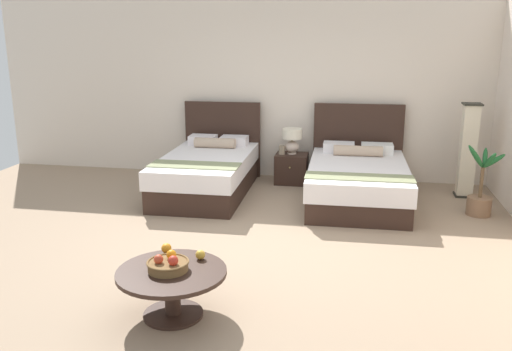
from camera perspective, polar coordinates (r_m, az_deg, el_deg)
The scene contains 13 objects.
ground_plane at distance 6.08m, azimuth 0.25°, elevation -7.15°, with size 9.75×9.58×0.02m, color #9A8066.
wall_back at distance 8.64m, azimuth 3.83°, elevation 9.08°, with size 9.75×0.12×2.81m, color beige.
bed_near_window at distance 7.88m, azimuth -5.11°, elevation 0.45°, with size 1.24×2.20×1.20m.
bed_near_corner at distance 7.61m, azimuth 10.64°, elevation -0.40°, with size 1.38×2.21×1.22m.
nightstand at distance 8.40m, azimuth 3.75°, elevation 0.75°, with size 0.49×0.45×0.46m.
table_lamp at distance 8.32m, azimuth 3.82°, elevation 3.88°, with size 0.30×0.30×0.39m.
vase at distance 8.31m, azimuth 2.75°, elevation 2.71°, with size 0.10×0.10×0.14m.
coffee_table at distance 4.54m, azimuth -8.84°, elevation -11.03°, with size 0.90×0.90×0.40m.
fruit_bowl at distance 4.48m, azimuth -9.25°, elevation -9.21°, with size 0.35×0.35×0.15m.
loose_apple at distance 4.65m, azimuth -5.88°, elevation -8.30°, with size 0.08×0.08×0.08m.
loose_orange at distance 4.82m, azimuth -9.42°, elevation -7.56°, with size 0.09×0.09×0.09m.
floor_lamp_corner at distance 8.15m, azimuth 21.40°, elevation 2.45°, with size 0.25×0.25×1.33m.
potted_palm at distance 7.46m, azimuth 22.51°, elevation -1.98°, with size 0.49×0.53×0.91m.
Camera 1 is at (1.00, -5.55, 2.26)m, focal length 37.99 mm.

